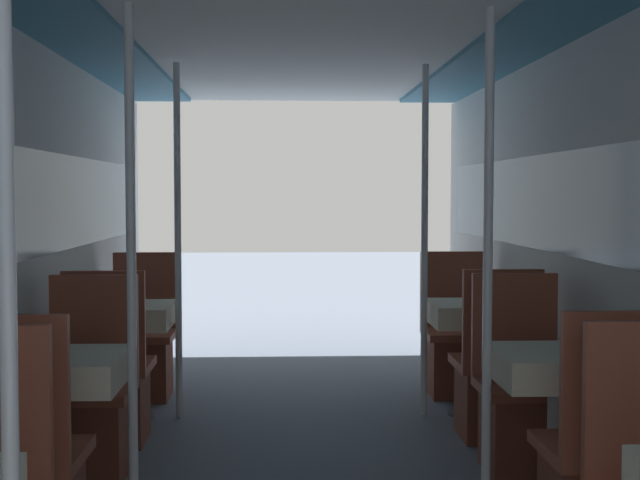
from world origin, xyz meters
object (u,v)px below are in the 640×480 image
Objects in this scene: dining_table_right_1 at (558,376)px; dining_table_left_2 at (128,322)px; chair_right_far_1 at (522,414)px; chair_left_near_2 at (111,391)px; support_pole_left_2 at (178,242)px; chair_left_far_1 at (88,418)px; support_pole_left_1 at (131,264)px; dining_table_left_1 at (58,380)px; support_pole_right_1 at (488,263)px; support_pole_right_2 at (425,241)px; support_pole_left_0 at (8,323)px; dining_table_right_2 at (474,320)px; chair_right_far_2 at (456,353)px; chair_right_near_2 at (494,388)px; chair_left_far_2 at (142,355)px.

dining_table_left_2 is at bearing 141.65° from dining_table_right_1.
chair_right_far_1 reaches higher than dining_table_left_2.
chair_left_near_2 is 1.06m from support_pole_left_2.
chair_left_far_1 is 2.22m from chair_right_far_1.
dining_table_left_1 is at bearing 180.00° from support_pole_left_1.
chair_left_far_1 is at bearing 0.00° from chair_right_far_1.
chair_right_far_1 is 1.06m from support_pole_right_1.
chair_left_far_1 is at bearing 119.35° from support_pole_left_1.
chair_right_far_1 is at bearing 60.65° from support_pole_right_1.
dining_table_right_1 is at bearing -79.58° from support_pole_right_2.
support_pole_right_1 reaches higher than dining_table_right_1.
support_pole_left_0 reaches higher than dining_table_right_2.
support_pole_right_1 is at bearing 60.65° from chair_right_far_1.
dining_table_left_2 is 0.32× the size of support_pole_right_2.
dining_table_right_1 is at bearing 90.00° from chair_right_far_2.
dining_table_right_1 is at bearing -28.03° from chair_left_near_2.
support_pole_left_0 is 1.86m from dining_table_left_1.
chair_right_far_1 is at bearing -28.03° from dining_table_left_2.
support_pole_left_2 reaches higher than chair_left_near_2.
dining_table_left_2 is at bearing -28.03° from chair_right_far_1.
dining_table_left_1 is 2.54m from chair_right_near_2.
chair_left_near_2 is at bearing 180.00° from chair_right_near_2.
chair_left_far_1 is 1.00× the size of chair_left_far_2.
dining_table_right_1 is (2.22, -1.18, 0.32)m from chair_left_near_2.
support_pole_left_0 is at bearing -84.75° from dining_table_left_2.
chair_left_near_2 is at bearing -119.35° from support_pole_left_2.
support_pole_left_0 is 2.23× the size of chair_left_far_1.
dining_table_left_2 is 0.60m from support_pole_left_2.
dining_table_right_1 is (2.22, 0.00, 0.00)m from dining_table_left_1.
dining_table_right_1 is 0.72× the size of chair_right_near_2.
dining_table_right_2 is (0.00, 1.18, 0.32)m from chair_right_far_1.
dining_table_right_1 is at bearing 42.79° from support_pole_left_0.
chair_right_near_2 is (0.00, 0.61, 0.00)m from chair_right_far_1.
support_pole_right_1 is at bearing 163.16° from chair_left_far_1.
support_pole_left_2 is at bearing -31.93° from chair_right_far_1.
chair_left_far_2 reaches higher than dining_table_left_2.
chair_left_far_1 reaches higher than dining_table_right_1.
chair_right_far_2 is at bearing 27.35° from chair_left_near_2.
chair_right_far_1 is 1.00× the size of chair_right_far_2.
support_pole_right_1 is (1.58, 0.00, 0.00)m from support_pole_left_1.
support_pole_right_1 is 2.50m from chair_right_far_2.
chair_left_near_2 reaches higher than dining_table_right_1.
support_pole_left_2 is 2.36m from support_pole_right_1.
chair_right_near_2 is at bearing -60.65° from support_pole_right_2.
dining_table_left_2 is (0.00, 1.76, 0.00)m from dining_table_left_1.
support_pole_right_2 reaches higher than dining_table_left_1.
dining_table_left_1 is 0.32× the size of support_pole_right_1.
support_pole_left_2 reaches higher than chair_left_far_2.
chair_right_far_1 is at bearing 50.85° from support_pole_left_0.
chair_left_far_1 is 1.00× the size of chair_left_near_2.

